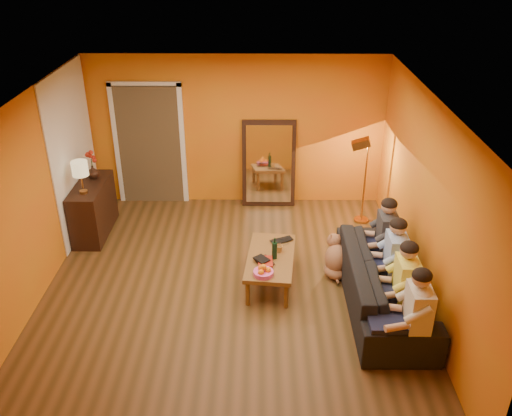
{
  "coord_description": "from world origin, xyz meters",
  "views": [
    {
      "loc": [
        0.42,
        -6.02,
        4.39
      ],
      "look_at": [
        0.35,
        0.5,
        1.0
      ],
      "focal_mm": 38.0,
      "sensor_mm": 36.0,
      "label": 1
    }
  ],
  "objects_px": {
    "mirror_frame": "(269,164)",
    "laptop": "(283,242)",
    "floor_lamp": "(365,182)",
    "tumbler": "(279,248)",
    "sideboard": "(93,209)",
    "person_far_right": "(386,239)",
    "coffee_table": "(270,269)",
    "person_mid_right": "(395,261)",
    "vase": "(93,172)",
    "person_far_left": "(417,316)",
    "person_mid_left": "(405,287)",
    "sofa": "(384,283)",
    "table_lamp": "(81,177)",
    "dog": "(336,256)",
    "wine_bottle": "(275,248)"
  },
  "relations": [
    {
      "from": "sofa",
      "to": "tumbler",
      "type": "xyz_separation_m",
      "value": [
        -1.33,
        0.62,
        0.12
      ]
    },
    {
      "from": "laptop",
      "to": "sofa",
      "type": "bearing_deg",
      "value": -58.75
    },
    {
      "from": "person_mid_left",
      "to": "sofa",
      "type": "bearing_deg",
      "value": 106.11
    },
    {
      "from": "sideboard",
      "to": "person_far_left",
      "type": "relative_size",
      "value": 0.97
    },
    {
      "from": "dog",
      "to": "wine_bottle",
      "type": "distance_m",
      "value": 0.94
    },
    {
      "from": "mirror_frame",
      "to": "laptop",
      "type": "relative_size",
      "value": 4.68
    },
    {
      "from": "mirror_frame",
      "to": "floor_lamp",
      "type": "bearing_deg",
      "value": -23.01
    },
    {
      "from": "mirror_frame",
      "to": "vase",
      "type": "bearing_deg",
      "value": -163.43
    },
    {
      "from": "dog",
      "to": "vase",
      "type": "bearing_deg",
      "value": 170.04
    },
    {
      "from": "wine_bottle",
      "to": "sideboard",
      "type": "bearing_deg",
      "value": 153.8
    },
    {
      "from": "mirror_frame",
      "to": "dog",
      "type": "relative_size",
      "value": 2.47
    },
    {
      "from": "person_mid_right",
      "to": "tumbler",
      "type": "xyz_separation_m",
      "value": [
        -1.46,
        0.52,
        -0.14
      ]
    },
    {
      "from": "sofa",
      "to": "person_mid_left",
      "type": "distance_m",
      "value": 0.54
    },
    {
      "from": "sofa",
      "to": "person_mid_right",
      "type": "relative_size",
      "value": 1.96
    },
    {
      "from": "coffee_table",
      "to": "sofa",
      "type": "bearing_deg",
      "value": -13.59
    },
    {
      "from": "person_far_right",
      "to": "laptop",
      "type": "distance_m",
      "value": 1.42
    },
    {
      "from": "mirror_frame",
      "to": "sofa",
      "type": "distance_m",
      "value": 3.3
    },
    {
      "from": "sofa",
      "to": "person_far_left",
      "type": "bearing_deg",
      "value": -172.59
    },
    {
      "from": "coffee_table",
      "to": "person_far_left",
      "type": "xyz_separation_m",
      "value": [
        1.58,
        -1.5,
        0.4
      ]
    },
    {
      "from": "floor_lamp",
      "to": "person_mid_right",
      "type": "relative_size",
      "value": 1.18
    },
    {
      "from": "coffee_table",
      "to": "dog",
      "type": "distance_m",
      "value": 0.95
    },
    {
      "from": "vase",
      "to": "person_far_left",
      "type": "bearing_deg",
      "value": -35.36
    },
    {
      "from": "coffee_table",
      "to": "floor_lamp",
      "type": "relative_size",
      "value": 0.85
    },
    {
      "from": "sideboard",
      "to": "vase",
      "type": "distance_m",
      "value": 0.58
    },
    {
      "from": "mirror_frame",
      "to": "dog",
      "type": "xyz_separation_m",
      "value": [
        0.92,
        -2.25,
        -0.45
      ]
    },
    {
      "from": "table_lamp",
      "to": "person_mid_right",
      "type": "distance_m",
      "value": 4.63
    },
    {
      "from": "person_far_left",
      "to": "vase",
      "type": "xyz_separation_m",
      "value": [
        -4.37,
        3.1,
        0.34
      ]
    },
    {
      "from": "person_mid_right",
      "to": "vase",
      "type": "xyz_separation_m",
      "value": [
        -4.37,
        2.0,
        0.34
      ]
    },
    {
      "from": "person_mid_left",
      "to": "laptop",
      "type": "bearing_deg",
      "value": 137.03
    },
    {
      "from": "mirror_frame",
      "to": "tumbler",
      "type": "xyz_separation_m",
      "value": [
        0.12,
        -2.31,
        -0.29
      ]
    },
    {
      "from": "tumbler",
      "to": "person_mid_left",
      "type": "bearing_deg",
      "value": -36.33
    },
    {
      "from": "sideboard",
      "to": "person_far_right",
      "type": "height_order",
      "value": "person_far_right"
    },
    {
      "from": "floor_lamp",
      "to": "tumbler",
      "type": "relative_size",
      "value": 14.27
    },
    {
      "from": "sofa",
      "to": "person_mid_left",
      "type": "bearing_deg",
      "value": -163.89
    },
    {
      "from": "coffee_table",
      "to": "person_mid_right",
      "type": "bearing_deg",
      "value": -8.77
    },
    {
      "from": "floor_lamp",
      "to": "laptop",
      "type": "relative_size",
      "value": 4.44
    },
    {
      "from": "mirror_frame",
      "to": "sofa",
      "type": "relative_size",
      "value": 0.64
    },
    {
      "from": "sideboard",
      "to": "vase",
      "type": "height_order",
      "value": "vase"
    },
    {
      "from": "table_lamp",
      "to": "person_mid_left",
      "type": "bearing_deg",
      "value": -24.6
    },
    {
      "from": "table_lamp",
      "to": "person_mid_right",
      "type": "height_order",
      "value": "table_lamp"
    },
    {
      "from": "table_lamp",
      "to": "person_far_right",
      "type": "xyz_separation_m",
      "value": [
        4.37,
        -0.9,
        -0.49
      ]
    },
    {
      "from": "table_lamp",
      "to": "sofa",
      "type": "bearing_deg",
      "value": -20.09
    },
    {
      "from": "person_far_left",
      "to": "laptop",
      "type": "bearing_deg",
      "value": 127.05
    },
    {
      "from": "dog",
      "to": "tumbler",
      "type": "xyz_separation_m",
      "value": [
        -0.8,
        -0.06,
        0.16
      ]
    },
    {
      "from": "wine_bottle",
      "to": "laptop",
      "type": "xyz_separation_m",
      "value": [
        0.13,
        0.4,
        -0.14
      ]
    },
    {
      "from": "person_mid_left",
      "to": "person_far_right",
      "type": "xyz_separation_m",
      "value": [
        0.0,
        1.1,
        0.0
      ]
    },
    {
      "from": "mirror_frame",
      "to": "coffee_table",
      "type": "bearing_deg",
      "value": -89.96
    },
    {
      "from": "person_far_left",
      "to": "vase",
      "type": "bearing_deg",
      "value": 144.64
    },
    {
      "from": "vase",
      "to": "person_far_right",
      "type": "bearing_deg",
      "value": -18.36
    },
    {
      "from": "sofa",
      "to": "vase",
      "type": "height_order",
      "value": "vase"
    }
  ]
}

